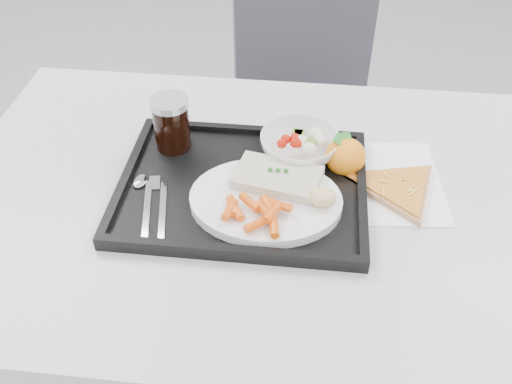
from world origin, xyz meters
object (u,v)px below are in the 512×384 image
object	(u,v)px
dinner_plate	(266,200)
cola_glass	(171,123)
tray	(243,188)
tangerine	(345,156)
table	(267,219)
salad_bowl	(299,146)
pizza_slice	(396,188)
chair	(301,99)

from	to	relation	value
dinner_plate	cola_glass	size ratio (longest dim) A/B	2.50
tray	tangerine	world-z (taller)	tangerine
table	dinner_plate	size ratio (longest dim) A/B	4.44
table	tray	size ratio (longest dim) A/B	2.67
dinner_plate	salad_bowl	bearing A→B (deg)	70.77
dinner_plate	pizza_slice	size ratio (longest dim) A/B	1.02
cola_glass	tangerine	xyz separation A→B (m)	(0.34, -0.02, -0.04)
tangerine	tray	bearing A→B (deg)	-156.59
chair	pizza_slice	xyz separation A→B (m)	(0.20, -0.63, 0.22)
table	dinner_plate	bearing A→B (deg)	-89.21
table	salad_bowl	distance (m)	0.16
tray	salad_bowl	world-z (taller)	salad_bowl
tangerine	salad_bowl	bearing A→B (deg)	167.65
tray	salad_bowl	xyz separation A→B (m)	(0.10, 0.10, 0.03)
table	chair	size ratio (longest dim) A/B	1.29
pizza_slice	table	bearing A→B (deg)	-172.43
salad_bowl	tangerine	distance (m)	0.09
table	salad_bowl	size ratio (longest dim) A/B	7.89
table	chair	bearing A→B (deg)	86.84
tray	tangerine	size ratio (longest dim) A/B	5.26
tray	dinner_plate	size ratio (longest dim) A/B	1.67
dinner_plate	pizza_slice	distance (m)	0.25
salad_bowl	cola_glass	world-z (taller)	cola_glass
tray	tangerine	bearing A→B (deg)	23.41
chair	pizza_slice	bearing A→B (deg)	-72.55
tray	cola_glass	bearing A→B (deg)	145.57
chair	tangerine	world-z (taller)	chair
tangerine	pizza_slice	size ratio (longest dim) A/B	0.32
cola_glass	tray	bearing A→B (deg)	-34.43
chair	pizza_slice	world-z (taller)	chair
cola_glass	pizza_slice	distance (m)	0.44
dinner_plate	chair	bearing A→B (deg)	87.09
chair	tray	distance (m)	0.70
tangerine	pizza_slice	world-z (taller)	tangerine
table	salad_bowl	bearing A→B (deg)	63.05
salad_bowl	tangerine	size ratio (longest dim) A/B	1.78
dinner_plate	salad_bowl	world-z (taller)	salad_bowl
table	tangerine	world-z (taller)	tangerine
dinner_plate	cola_glass	xyz separation A→B (m)	(-0.20, 0.15, 0.05)
salad_bowl	chair	bearing A→B (deg)	91.53
chair	dinner_plate	xyz separation A→B (m)	(-0.04, -0.71, 0.24)
table	cola_glass	xyz separation A→B (m)	(-0.20, 0.11, 0.14)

